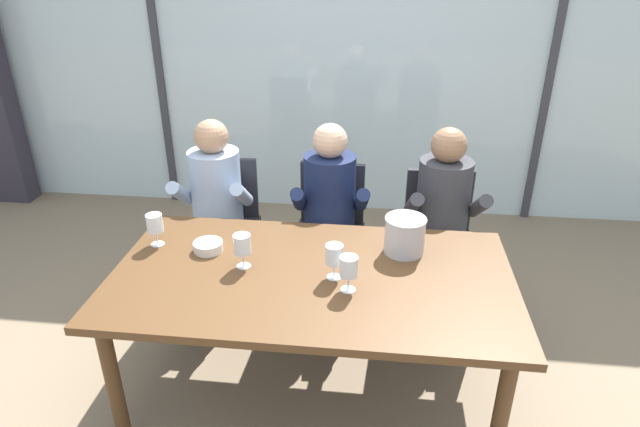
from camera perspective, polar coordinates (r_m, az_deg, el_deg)
ground at (r=3.83m, az=1.12°, el=-7.71°), size 14.00×14.00×0.00m
window_glass_panel at (r=4.58m, az=2.94°, el=15.64°), size 7.12×0.03×2.60m
window_mullion_left at (r=4.93m, az=-16.71°, el=15.38°), size 0.06×0.06×2.60m
window_mullion_right at (r=4.74m, az=23.24°, el=14.00°), size 0.06×0.06×2.60m
hillside_vineyard at (r=7.98m, az=4.61°, el=17.31°), size 13.12×2.40×1.83m
dining_table at (r=2.64m, az=-0.88°, el=-7.73°), size 1.92×1.05×0.74m
chair_near_curtain at (r=3.65m, az=-9.97°, el=-0.34°), size 0.48×0.48×0.90m
chair_left_of_center at (r=3.53m, az=1.06°, el=-0.90°), size 0.46×0.46×0.90m
chair_center at (r=3.50m, az=12.37°, el=-1.77°), size 0.46×0.46×0.90m
person_pale_blue_shirt at (r=3.44m, az=-11.13°, el=1.05°), size 0.48×0.62×1.22m
person_navy_polo at (r=3.30m, az=1.07°, el=0.46°), size 0.49×0.63×1.22m
person_charcoal_jacket at (r=3.32m, az=12.94°, el=-0.14°), size 0.48×0.62×1.22m
ice_bucket_primary at (r=2.76m, az=8.94°, el=-2.20°), size 0.21×0.21×0.19m
tasting_bowl at (r=2.83m, az=-11.73°, el=-3.42°), size 0.15×0.15×0.05m
wine_glass_by_left_taster at (r=2.42m, az=3.05°, el=-5.77°), size 0.08×0.08×0.17m
wine_glass_near_bucket at (r=2.50m, az=1.51°, el=-4.41°), size 0.08×0.08×0.17m
wine_glass_center_pour at (r=2.91m, az=-17.06°, el=-1.04°), size 0.08×0.08×0.17m
wine_glass_by_right_taster at (r=2.62m, az=-8.21°, el=-3.36°), size 0.08×0.08×0.17m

